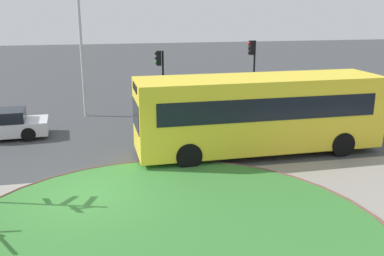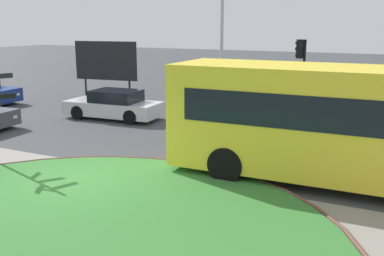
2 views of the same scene
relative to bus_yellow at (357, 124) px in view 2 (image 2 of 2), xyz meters
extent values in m
plane|color=#3D3F42|center=(-6.83, -3.16, -1.71)|extent=(120.00, 120.00, 0.00)
cube|color=gray|center=(-6.83, -5.38, -1.70)|extent=(32.00, 7.56, 0.02)
cylinder|color=#387A33|center=(-4.78, -6.44, -1.66)|extent=(11.94, 11.94, 0.10)
torus|color=brown|center=(-4.78, -6.44, -1.66)|extent=(12.25, 12.25, 0.11)
cube|color=black|center=(-9.93, -2.67, 1.03)|extent=(0.28, 0.64, 0.15)
cube|color=black|center=(-9.85, -2.72, 0.42)|extent=(0.42, 0.56, 0.15)
cube|color=yellow|center=(0.00, 0.00, 0.02)|extent=(10.06, 2.80, 2.90)
cube|color=black|center=(0.03, -1.31, 0.42)|extent=(8.81, 0.20, 0.88)
cube|color=black|center=(-0.02, 1.31, 0.42)|extent=(8.81, 0.20, 0.88)
cube|color=black|center=(-5.01, -0.10, 0.16)|extent=(0.06, 2.13, 1.10)
cube|color=black|center=(-5.01, -0.10, 1.25)|extent=(0.05, 1.43, 0.28)
cylinder|color=black|center=(-3.18, -1.26, -1.21)|extent=(1.01, 0.32, 1.00)
cylinder|color=black|center=(-3.22, 1.13, -1.21)|extent=(1.01, 0.32, 1.00)
cube|color=#EAEACC|center=(-17.75, 5.02, -1.15)|extent=(0.03, 0.20, 0.12)
cube|color=#EAEACC|center=(-17.68, 3.94, -1.15)|extent=(0.03, 0.20, 0.12)
cylinder|color=black|center=(-18.65, 5.25, -1.39)|extent=(0.65, 0.26, 0.64)
cube|color=#EAEACC|center=(-13.37, 0.77, -1.19)|extent=(0.03, 0.20, 0.12)
cylinder|color=black|center=(-14.26, 0.98, -1.39)|extent=(0.65, 0.26, 0.64)
cube|color=silver|center=(-11.02, 4.33, -1.22)|extent=(4.54, 2.07, 0.62)
cube|color=black|center=(-10.85, 4.34, -0.65)|extent=(2.20, 1.70, 0.52)
cube|color=#EAEACC|center=(-13.21, 3.65, -1.19)|extent=(0.03, 0.20, 0.12)
cube|color=#EAEACC|center=(-13.28, 4.71, -1.19)|extent=(0.03, 0.20, 0.12)
cylinder|color=black|center=(-12.34, 3.43, -1.39)|extent=(0.65, 0.26, 0.64)
cylinder|color=black|center=(-12.45, 5.04, -1.39)|extent=(0.65, 0.26, 0.64)
cylinder|color=black|center=(-9.60, 3.61, -1.39)|extent=(0.65, 0.26, 0.64)
cylinder|color=black|center=(-9.71, 5.22, -1.39)|extent=(0.65, 0.26, 0.64)
cylinder|color=black|center=(-2.96, 6.79, 0.10)|extent=(0.11, 0.11, 3.63)
cube|color=black|center=(-3.16, 6.82, 1.53)|extent=(0.30, 0.30, 0.78)
sphere|color=black|center=(-3.31, 6.85, 1.77)|extent=(0.16, 0.16, 0.16)
sphere|color=black|center=(-3.31, 6.85, 1.53)|extent=(0.16, 0.16, 0.16)
sphere|color=green|center=(-3.31, 6.85, 1.28)|extent=(0.16, 0.16, 0.16)
cylinder|color=#B7B7BC|center=(-7.19, 7.94, 2.20)|extent=(0.16, 0.16, 7.83)
cylinder|color=black|center=(-16.56, 9.16, -0.64)|extent=(0.12, 0.12, 2.13)
cylinder|color=black|center=(-13.65, 9.54, -0.64)|extent=(0.12, 0.12, 2.13)
cube|color=red|center=(-15.10, 9.35, 0.42)|extent=(3.90, 0.63, 2.16)
cube|color=black|center=(-15.09, 9.28, 0.42)|extent=(3.99, 0.56, 2.26)
camera|label=1|loc=(-6.23, -16.41, 4.20)|focal=40.75mm
camera|label=2|loc=(1.21, -12.21, 2.59)|focal=41.95mm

